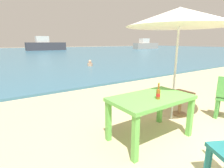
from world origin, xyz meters
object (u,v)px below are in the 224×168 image
boat_sailboat (146,45)px  beer_bottle_amber (158,93)px  side_table_wood (180,100)px  picnic_table_green (151,103)px  patio_umbrella (180,17)px  boat_ferry (46,45)px  swimmer_person (90,64)px

boat_sailboat → beer_bottle_amber: bearing=-134.3°
beer_bottle_amber → side_table_wood: size_ratio=0.49×
picnic_table_green → side_table_wood: size_ratio=2.59×
patio_umbrella → beer_bottle_amber: bearing=-155.7°
patio_umbrella → side_table_wood: patio_umbrella is taller
side_table_wood → boat_sailboat: (26.58, 28.14, 0.57)m
beer_bottle_amber → boat_sailboat: bearing=45.7°
picnic_table_green → beer_bottle_amber: (-0.01, -0.15, 0.20)m
patio_umbrella → boat_sailboat: bearing=46.3°
side_table_wood → patio_umbrella: bearing=-173.9°
picnic_table_green → beer_bottle_amber: bearing=-93.8°
picnic_table_green → boat_ferry: (6.71, 34.05, 0.37)m
patio_umbrella → boat_ferry: (5.71, 33.74, -1.09)m
patio_umbrella → boat_sailboat: boat_sailboat is taller
swimmer_person → beer_bottle_amber: bearing=-110.4°
beer_bottle_amber → boat_ferry: boat_ferry is taller
beer_bottle_amber → boat_ferry: 34.85m
beer_bottle_amber → boat_sailboat: boat_sailboat is taller
beer_bottle_amber → swimmer_person: 9.33m
beer_bottle_amber → patio_umbrella: size_ratio=0.12×
patio_umbrella → boat_ferry: 34.24m
patio_umbrella → boat_sailboat: size_ratio=0.36×
swimmer_person → boat_sailboat: bearing=38.9°
picnic_table_green → side_table_wood: bearing=14.4°
beer_bottle_amber → boat_ferry: (6.72, 34.19, 0.17)m
patio_umbrella → side_table_wood: bearing=6.1°
beer_bottle_amber → swimmer_person: size_ratio=0.65×
picnic_table_green → swimmer_person: picnic_table_green is taller
beer_bottle_amber → swimmer_person: bearing=69.6°
boat_ferry → boat_sailboat: (21.20, -5.57, -0.10)m
patio_umbrella → picnic_table_green: bearing=-162.9°
beer_bottle_amber → boat_ferry: bearing=78.9°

